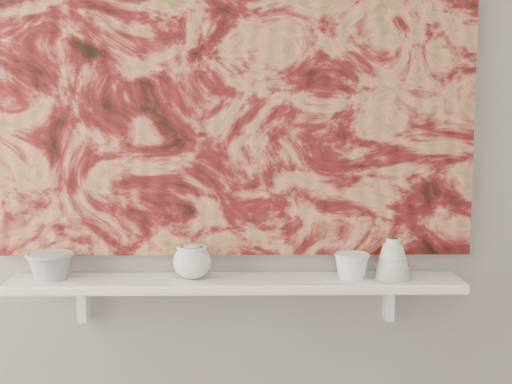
{
  "coord_description": "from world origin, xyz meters",
  "views": [
    {
      "loc": [
        0.03,
        -0.66,
        1.45
      ],
      "look_at": [
        0.06,
        1.49,
        1.2
      ],
      "focal_mm": 50.0,
      "sensor_mm": 36.0,
      "label": 1
    }
  ],
  "objects_px": {
    "cup_cream": "(192,262)",
    "shelf": "(236,283)",
    "painting": "(236,81)",
    "bowl_white": "(352,266)",
    "bell_vessel": "(393,258)",
    "bowl_grey": "(50,266)"
  },
  "relations": [
    {
      "from": "bowl_grey",
      "to": "bell_vessel",
      "type": "distance_m",
      "value": 1.06
    },
    {
      "from": "bowl_grey",
      "to": "bowl_white",
      "type": "xyz_separation_m",
      "value": [
        0.93,
        0.0,
        -0.0
      ]
    },
    {
      "from": "shelf",
      "to": "painting",
      "type": "bearing_deg",
      "value": 90.0
    },
    {
      "from": "bowl_grey",
      "to": "cup_cream",
      "type": "distance_m",
      "value": 0.44
    },
    {
      "from": "painting",
      "to": "bowl_white",
      "type": "height_order",
      "value": "painting"
    },
    {
      "from": "shelf",
      "to": "painting",
      "type": "xyz_separation_m",
      "value": [
        0.0,
        0.08,
        0.62
      ]
    },
    {
      "from": "bowl_white",
      "to": "cup_cream",
      "type": "bearing_deg",
      "value": 180.0
    },
    {
      "from": "painting",
      "to": "bell_vessel",
      "type": "height_order",
      "value": "painting"
    },
    {
      "from": "painting",
      "to": "bowl_white",
      "type": "relative_size",
      "value": 13.6
    },
    {
      "from": "bowl_grey",
      "to": "bell_vessel",
      "type": "xyz_separation_m",
      "value": [
        1.06,
        0.0,
        0.02
      ]
    },
    {
      "from": "bowl_white",
      "to": "bell_vessel",
      "type": "bearing_deg",
      "value": 0.0
    },
    {
      "from": "painting",
      "to": "bowl_grey",
      "type": "height_order",
      "value": "painting"
    },
    {
      "from": "shelf",
      "to": "bell_vessel",
      "type": "xyz_separation_m",
      "value": [
        0.49,
        0.0,
        0.08
      ]
    },
    {
      "from": "bell_vessel",
      "to": "bowl_white",
      "type": "distance_m",
      "value": 0.13
    },
    {
      "from": "painting",
      "to": "bell_vessel",
      "type": "relative_size",
      "value": 11.92
    },
    {
      "from": "shelf",
      "to": "cup_cream",
      "type": "xyz_separation_m",
      "value": [
        -0.14,
        0.0,
        0.07
      ]
    },
    {
      "from": "painting",
      "to": "cup_cream",
      "type": "relative_size",
      "value": 12.72
    },
    {
      "from": "painting",
      "to": "cup_cream",
      "type": "height_order",
      "value": "painting"
    },
    {
      "from": "shelf",
      "to": "painting",
      "type": "relative_size",
      "value": 0.93
    },
    {
      "from": "cup_cream",
      "to": "shelf",
      "type": "bearing_deg",
      "value": 0.0
    },
    {
      "from": "bowl_grey",
      "to": "shelf",
      "type": "bearing_deg",
      "value": 0.0
    },
    {
      "from": "shelf",
      "to": "bell_vessel",
      "type": "distance_m",
      "value": 0.49
    }
  ]
}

